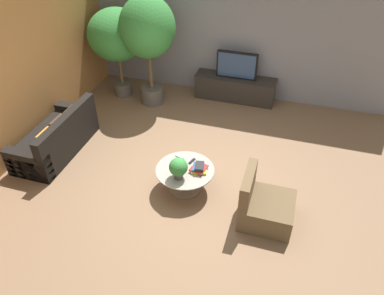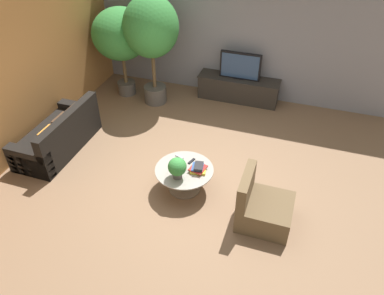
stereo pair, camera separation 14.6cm
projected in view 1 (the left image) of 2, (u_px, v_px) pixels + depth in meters
name	position (u px, v px, depth m)	size (l,w,h in m)	color
ground_plane	(189.00, 177.00, 6.66)	(24.00, 24.00, 0.00)	brown
back_wall_stone	(233.00, 31.00, 8.22)	(7.40, 0.12, 3.00)	gray
side_wall_left	(17.00, 71.00, 6.66)	(0.12, 7.40, 3.00)	#B2753D
media_console	(235.00, 88.00, 8.67)	(1.86, 0.50, 0.55)	#2D2823
television	(237.00, 65.00, 8.32)	(0.91, 0.13, 0.61)	black
coffee_table	(185.00, 175.00, 6.23)	(0.97, 0.97, 0.43)	#756656
couch_by_wall	(57.00, 139.00, 7.08)	(0.84, 1.80, 0.84)	black
armchair_wicker	(264.00, 206.00, 5.72)	(0.80, 0.76, 0.86)	brown
potted_palm_tall	(117.00, 36.00, 8.15)	(1.26, 1.26, 2.03)	#514C47
potted_palm_corner	(148.00, 31.00, 7.70)	(1.16, 1.16, 2.40)	#514C47
potted_plant_tabletop	(178.00, 168.00, 5.87)	(0.30, 0.30, 0.37)	#514C47
book_stack	(199.00, 168.00, 6.09)	(0.29, 0.30, 0.12)	gold
remote_black	(192.00, 161.00, 6.31)	(0.04, 0.16, 0.02)	black
remote_silver	(180.00, 157.00, 6.40)	(0.04, 0.16, 0.02)	gray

